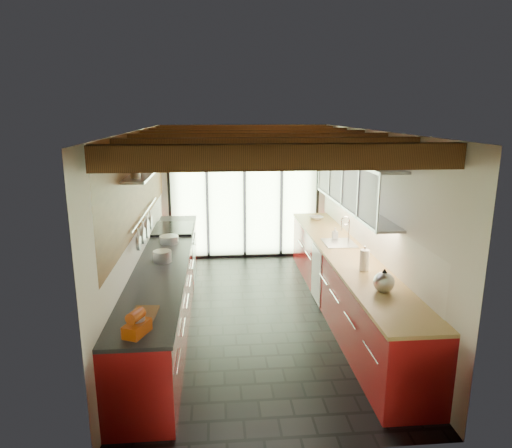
# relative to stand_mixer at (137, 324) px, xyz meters

# --- Properties ---
(ground) EXTENTS (5.50, 5.50, 0.00)m
(ground) POSITION_rel_stand_mixer_xyz_m (1.27, 2.24, -1.02)
(ground) COLOR black
(ground) RESTS_ON ground
(room_shell) EXTENTS (5.50, 5.50, 5.50)m
(room_shell) POSITION_rel_stand_mixer_xyz_m (1.27, 2.24, 0.64)
(room_shell) COLOR silver
(room_shell) RESTS_ON ground
(ceiling_beams) EXTENTS (3.14, 5.06, 4.90)m
(ceiling_beams) POSITION_rel_stand_mixer_xyz_m (1.27, 2.62, 1.45)
(ceiling_beams) COLOR #593316
(ceiling_beams) RESTS_ON ground
(glass_door) EXTENTS (2.95, 0.10, 2.90)m
(glass_door) POSITION_rel_stand_mixer_xyz_m (1.27, 4.94, 0.64)
(glass_door) COLOR #C6EAAD
(glass_door) RESTS_ON ground
(left_counter) EXTENTS (0.68, 5.00, 0.92)m
(left_counter) POSITION_rel_stand_mixer_xyz_m (-0.01, 2.24, -0.55)
(left_counter) COLOR maroon
(left_counter) RESTS_ON ground
(range_stove) EXTENTS (0.66, 0.90, 0.97)m
(range_stove) POSITION_rel_stand_mixer_xyz_m (-0.01, 3.69, -0.55)
(range_stove) COLOR silver
(range_stove) RESTS_ON ground
(right_counter) EXTENTS (0.68, 5.00, 0.92)m
(right_counter) POSITION_rel_stand_mixer_xyz_m (2.54, 2.24, -0.55)
(right_counter) COLOR maroon
(right_counter) RESTS_ON ground
(sink_assembly) EXTENTS (0.45, 0.52, 0.43)m
(sink_assembly) POSITION_rel_stand_mixer_xyz_m (2.56, 2.64, -0.06)
(sink_assembly) COLOR silver
(sink_assembly) RESTS_ON right_counter
(upper_cabinets_right) EXTENTS (0.34, 3.00, 3.00)m
(upper_cabinets_right) POSITION_rel_stand_mixer_xyz_m (2.70, 2.54, 0.83)
(upper_cabinets_right) COLOR silver
(upper_cabinets_right) RESTS_ON ground
(left_wall_fixtures) EXTENTS (0.28, 2.60, 0.96)m
(left_wall_fixtures) POSITION_rel_stand_mixer_xyz_m (-0.20, 2.39, 0.87)
(left_wall_fixtures) COLOR silver
(left_wall_fixtures) RESTS_ON ground
(stand_mixer) EXTENTS (0.25, 0.30, 0.24)m
(stand_mixer) POSITION_rel_stand_mixer_xyz_m (0.00, 0.00, 0.00)
(stand_mixer) COLOR #AF420E
(stand_mixer) RESTS_ON left_counter
(pot_large) EXTENTS (0.26, 0.26, 0.15)m
(pot_large) POSITION_rel_stand_mixer_xyz_m (0.00, 2.01, -0.02)
(pot_large) COLOR silver
(pot_large) RESTS_ON left_counter
(pot_small) EXTENTS (0.31, 0.31, 0.11)m
(pot_small) POSITION_rel_stand_mixer_xyz_m (0.00, 2.91, -0.04)
(pot_small) COLOR silver
(pot_small) RESTS_ON left_counter
(cutting_board) EXTENTS (0.26, 0.35, 0.03)m
(cutting_board) POSITION_rel_stand_mixer_xyz_m (0.00, 0.39, -0.08)
(cutting_board) COLOR brown
(cutting_board) RESTS_ON left_counter
(kettle) EXTENTS (0.30, 0.32, 0.28)m
(kettle) POSITION_rel_stand_mixer_xyz_m (2.54, 0.78, 0.03)
(kettle) COLOR silver
(kettle) RESTS_ON right_counter
(paper_towel) EXTENTS (0.13, 0.13, 0.32)m
(paper_towel) POSITION_rel_stand_mixer_xyz_m (2.54, 1.45, 0.04)
(paper_towel) COLOR white
(paper_towel) RESTS_ON right_counter
(soap_bottle) EXTENTS (0.09, 0.09, 0.19)m
(soap_bottle) POSITION_rel_stand_mixer_xyz_m (2.54, 2.88, -0.00)
(soap_bottle) COLOR silver
(soap_bottle) RESTS_ON right_counter
(bowl) EXTENTS (0.29, 0.29, 0.06)m
(bowl) POSITION_rel_stand_mixer_xyz_m (2.54, 4.22, -0.07)
(bowl) COLOR silver
(bowl) RESTS_ON right_counter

